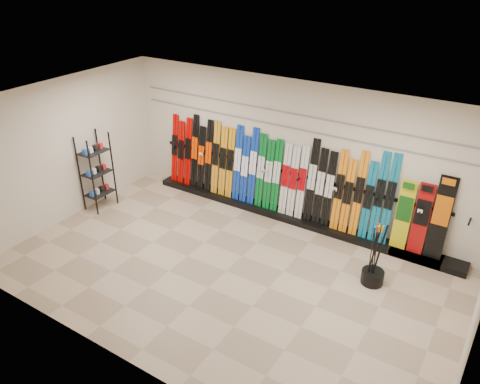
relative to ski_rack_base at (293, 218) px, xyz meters
The scene contains 12 objects.
floor 2.29m from the ski_rack_base, 95.64° to the right, with size 8.00×8.00×0.00m, color gray.
back_wall 1.47m from the ski_rack_base, 135.64° to the left, with size 8.00×8.00×0.00m, color beige.
left_wall 5.01m from the ski_rack_base, 151.65° to the right, with size 5.00×5.00×0.00m, color beige.
ceiling 3.73m from the ski_rack_base, 95.64° to the right, with size 8.00×8.00×0.00m, color silver.
ski_rack_base is the anchor object (origin of this frame).
skis 1.10m from the ski_rack_base, behind, with size 5.38×0.28×1.81m.
snowboards 2.69m from the ski_rack_base, ahead, with size 0.95×0.25×1.60m.
accessory_rack 4.43m from the ski_rack_base, 155.79° to the right, with size 0.40×0.60×1.74m, color black.
pole_bin 2.44m from the ski_rack_base, 29.02° to the right, with size 0.39×0.39×0.25m, color black.
ski_poles 2.50m from the ski_rack_base, 29.85° to the right, with size 0.24×0.24×1.18m.
slatwall_rail_0 1.96m from the ski_rack_base, 138.37° to the left, with size 7.60×0.02×0.03m, color gray.
slatwall_rail_1 2.26m from the ski_rack_base, 138.37° to the left, with size 7.60×0.02×0.03m, color gray.
Camera 1 is at (3.90, -5.70, 5.24)m, focal length 35.00 mm.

